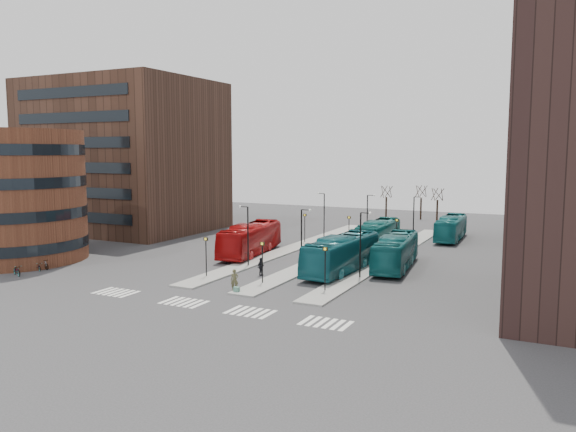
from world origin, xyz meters
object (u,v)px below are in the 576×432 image
at_px(teal_bus_d, 451,228).
at_px(commuter_b, 261,267).
at_px(bicycle_near, 17,270).
at_px(teal_bus_a, 342,254).
at_px(traveller, 235,280).
at_px(red_bus, 251,239).
at_px(teal_bus_c, 396,252).
at_px(commuter_c, 310,264).
at_px(bicycle_mid, 44,264).
at_px(teal_bus_b, 378,233).
at_px(bicycle_far, 38,267).
at_px(commuter_a, 228,255).
at_px(suitcase, 237,290).

bearing_deg(teal_bus_d, commuter_b, -113.86).
relative_size(teal_bus_d, bicycle_near, 6.12).
height_order(teal_bus_a, traveller, teal_bus_a).
xyz_separation_m(red_bus, teal_bus_a, (12.67, -4.07, 0.02)).
bearing_deg(red_bus, teal_bus_d, 40.48).
bearing_deg(teal_bus_c, commuter_c, -143.82).
distance_m(commuter_c, bicycle_mid, 26.61).
bearing_deg(teal_bus_c, bicycle_near, -154.43).
xyz_separation_m(teal_bus_b, traveller, (-4.06, -27.32, -0.69)).
bearing_deg(traveller, commuter_b, 65.71).
bearing_deg(teal_bus_d, teal_bus_c, -96.39).
height_order(teal_bus_b, bicycle_far, teal_bus_b).
bearing_deg(commuter_a, suitcase, 102.73).
xyz_separation_m(traveller, bicycle_mid, (-21.60, -1.20, -0.40)).
xyz_separation_m(suitcase, teal_bus_c, (9.04, 15.85, 1.42)).
distance_m(teal_bus_a, teal_bus_b, 16.34).
height_order(teal_bus_b, bicycle_mid, teal_bus_b).
relative_size(commuter_b, commuter_c, 0.97).
bearing_deg(commuter_a, bicycle_near, 19.37).
relative_size(teal_bus_d, bicycle_mid, 6.73).
bearing_deg(commuter_a, red_bus, -107.78).
bearing_deg(traveller, teal_bus_d, 40.81).
bearing_deg(commuter_a, bicycle_mid, 12.25).
height_order(traveller, commuter_b, traveller).
bearing_deg(bicycle_far, commuter_a, -29.39).
relative_size(teal_bus_a, commuter_a, 6.93).
bearing_deg(commuter_b, suitcase, -165.24).
bearing_deg(traveller, commuter_a, 93.53).
height_order(commuter_b, commuter_c, commuter_c).
xyz_separation_m(suitcase, traveller, (-0.65, 0.74, 0.64)).
relative_size(teal_bus_c, commuter_a, 6.52).
bearing_deg(commuter_b, bicycle_mid, 111.64).
height_order(teal_bus_b, traveller, teal_bus_b).
distance_m(teal_bus_d, commuter_b, 32.61).
distance_m(suitcase, red_bus, 17.77).
bearing_deg(teal_bus_c, commuter_b, -145.22).
bearing_deg(teal_bus_c, teal_bus_d, 79.53).
relative_size(commuter_b, bicycle_mid, 1.02).
relative_size(red_bus, bicycle_far, 8.20).
height_order(teal_bus_d, traveller, teal_bus_d).
bearing_deg(bicycle_mid, traveller, -75.88).
bearing_deg(teal_bus_b, commuter_b, -104.08).
distance_m(commuter_a, bicycle_mid, 18.29).
bearing_deg(traveller, red_bus, 83.67).
height_order(red_bus, teal_bus_a, teal_bus_a).
relative_size(suitcase, commuter_b, 0.32).
distance_m(teal_bus_d, bicycle_mid, 49.86).
height_order(commuter_b, bicycle_far, commuter_b).
relative_size(teal_bus_c, bicycle_near, 6.47).
distance_m(teal_bus_b, teal_bus_c, 13.45).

